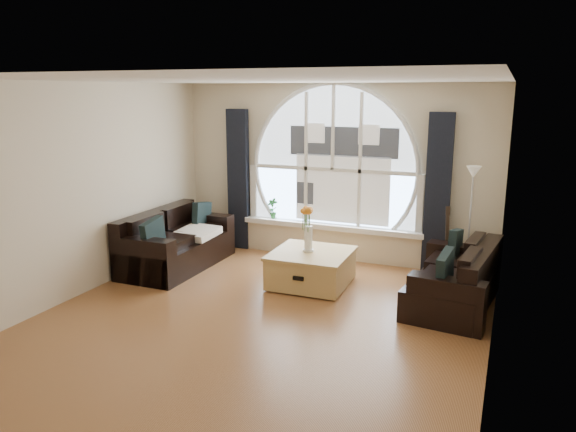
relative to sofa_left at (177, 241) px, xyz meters
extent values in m
cube|color=brown|center=(1.98, -1.35, -0.40)|extent=(5.00, 5.50, 0.01)
cube|color=silver|center=(1.98, -1.35, 2.30)|extent=(5.00, 5.50, 0.01)
cube|color=beige|center=(1.98, 1.40, 0.95)|extent=(5.00, 0.01, 2.70)
cube|color=beige|center=(1.98, -4.10, 0.95)|extent=(5.00, 0.01, 2.70)
cube|color=beige|center=(-0.52, -1.35, 0.95)|extent=(0.01, 5.50, 2.70)
cube|color=beige|center=(4.48, -1.35, 0.95)|extent=(0.01, 5.50, 2.70)
cube|color=silver|center=(4.18, -1.35, 1.95)|extent=(0.92, 5.50, 0.72)
cube|color=silver|center=(1.98, 1.37, 1.23)|extent=(2.60, 0.06, 2.15)
cube|color=white|center=(1.98, 1.30, 0.11)|extent=(2.90, 0.22, 0.08)
cube|color=white|center=(1.98, 1.34, 1.23)|extent=(2.76, 0.08, 2.15)
cube|color=silver|center=(2.13, 1.35, 1.10)|extent=(1.70, 0.02, 1.50)
cube|color=black|center=(0.38, 1.28, 0.75)|extent=(0.35, 0.12, 2.30)
cube|color=black|center=(3.58, 1.28, 0.75)|extent=(0.35, 0.12, 2.30)
cube|color=black|center=(0.00, 0.00, 0.00)|extent=(0.94, 1.88, 0.83)
cube|color=black|center=(3.98, 0.00, 0.00)|extent=(1.05, 1.78, 0.75)
cube|color=tan|center=(2.13, 0.02, -0.15)|extent=(1.05, 1.05, 0.50)
cube|color=silver|center=(0.23, 0.19, 0.10)|extent=(0.59, 0.59, 0.10)
cube|color=white|center=(2.07, 0.04, 0.45)|extent=(0.24, 0.24, 0.70)
cube|color=#B2B2B2|center=(4.06, 1.06, 0.40)|extent=(0.24, 0.24, 1.60)
cube|color=#94582B|center=(3.78, 0.98, 0.13)|extent=(0.41, 0.32, 1.06)
imported|color=#1E6023|center=(0.99, 1.30, 0.32)|extent=(0.20, 0.15, 0.33)
camera|label=1|loc=(4.54, -6.64, 2.20)|focal=34.17mm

